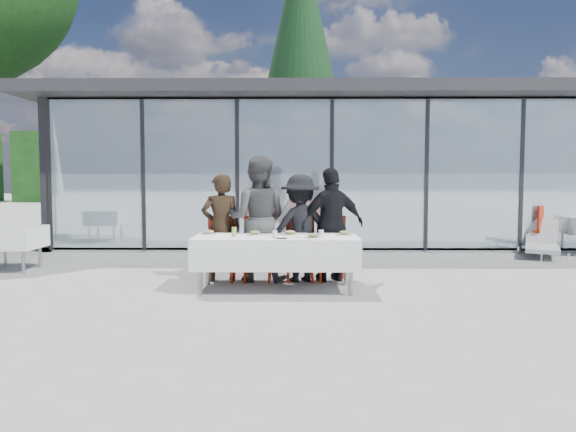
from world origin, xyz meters
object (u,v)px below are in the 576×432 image
object	(u,v)px
diner_chair_c	(300,245)
folded_eyeglasses	(282,238)
plate_c	(290,233)
diner_chair_d	(332,245)
diner_c	(300,228)
diner_d	(332,225)
diner_chair_b	(258,245)
conifer_tree	(301,54)
dining_table	(276,252)
diner_a	(221,228)
spare_chair_b	(537,227)
plate_a	(209,233)
spare_table_left	(13,238)
diner_chair_a	(222,245)
plate_d	(344,233)
juice_bottle	(234,232)
plate_extra	(313,236)
lounger	(542,243)
plate_b	(255,233)
diner_b	(258,219)

from	to	relation	value
diner_chair_c	folded_eyeglasses	world-z (taller)	diner_chair_c
plate_c	diner_chair_d	bearing A→B (deg)	42.62
diner_c	diner_d	xyz separation A→B (m)	(0.48, 0.00, 0.05)
diner_c	folded_eyeglasses	xyz separation A→B (m)	(-0.26, -1.00, -0.04)
diner_chair_b	conifer_tree	world-z (taller)	conifer_tree
dining_table	diner_chair_c	bearing A→B (deg)	65.55
diner_a	spare_chair_b	world-z (taller)	diner_a
conifer_tree	plate_a	bearing A→B (deg)	-96.60
diner_chair_d	folded_eyeglasses	size ratio (longest dim) A/B	6.96
plate_a	folded_eyeglasses	xyz separation A→B (m)	(1.05, -0.54, -0.02)
diner_chair_d	spare_table_left	size ratio (longest dim) A/B	1.13
plate_c	folded_eyeglasses	distance (m)	0.50
spare_chair_b	diner_chair_d	bearing A→B (deg)	-144.52
plate_a	spare_table_left	bearing A→B (deg)	158.95
diner_chair_a	conifer_tree	size ratio (longest dim) A/B	0.09
plate_d	juice_bottle	xyz separation A→B (m)	(-1.53, -0.22, 0.04)
diner_chair_b	plate_extra	bearing A→B (deg)	-50.85
diner_chair_d	lounger	distance (m)	5.10
plate_d	spare_table_left	bearing A→B (deg)	165.25
plate_b	spare_table_left	xyz separation A→B (m)	(-4.14, 1.42, -0.22)
plate_b	diner_a	bearing A→B (deg)	135.11
diner_c	diner_chair_c	distance (m)	0.27
plate_a	plate_extra	distance (m)	1.54
diner_a	diner_b	size ratio (longest dim) A/B	0.86
diner_b	diner_chair_d	xyz separation A→B (m)	(1.12, 0.07, -0.40)
plate_c	plate_d	xyz separation A→B (m)	(0.76, -0.04, 0.00)
plate_extra	spare_chair_b	xyz separation A→B (m)	(4.78, 4.18, -0.24)
diner_chair_b	diner_c	size ratio (longest dim) A/B	0.61
dining_table	plate_b	xyz separation A→B (m)	(-0.30, 0.13, 0.24)
folded_eyeglasses	plate_c	bearing A→B (deg)	77.39
diner_a	diner_b	distance (m)	0.57
diner_a	spare_chair_b	bearing A→B (deg)	-167.01
plate_a	folded_eyeglasses	bearing A→B (deg)	-27.17
diner_chair_c	plate_extra	size ratio (longest dim) A/B	3.98
plate_a	conifer_tree	bearing A→B (deg)	83.40
diner_a	diner_chair_b	size ratio (longest dim) A/B	1.66
diner_chair_b	spare_table_left	xyz separation A→B (m)	(-4.14, 0.81, 0.02)
diner_a	plate_d	distance (m)	1.89
plate_c	plate_d	world-z (taller)	same
plate_b	diner_c	bearing A→B (deg)	40.59
diner_c	diner_b	bearing A→B (deg)	-18.41
diner_chair_d	spare_table_left	world-z (taller)	diner_chair_d
diner_b	spare_table_left	bearing A→B (deg)	-4.40
diner_chair_a	diner_chair_d	size ratio (longest dim) A/B	1.00
dining_table	lounger	bearing A→B (deg)	33.32
plate_extra	folded_eyeglasses	xyz separation A→B (m)	(-0.43, -0.08, -0.02)
diner_c	dining_table	bearing A→B (deg)	45.00
diner_chair_a	folded_eyeglasses	bearing A→B (deg)	-48.87
diner_c	spare_table_left	bearing A→B (deg)	-28.79
plate_b	plate_c	xyz separation A→B (m)	(0.49, 0.04, 0.00)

